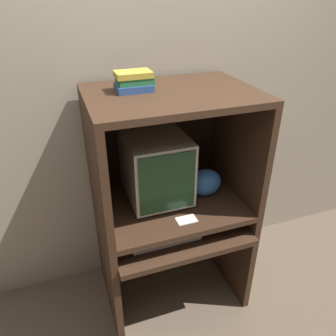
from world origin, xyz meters
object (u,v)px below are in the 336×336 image
Objects in this scene: snack_bag at (205,182)px; book_stack at (134,81)px; keyboard at (164,237)px; crt_monitor at (156,166)px; mouse at (206,225)px.

book_stack is (-0.41, 0.08, 0.66)m from snack_bag.
snack_bag is at bearing 28.08° from keyboard.
book_stack is at bearing -177.71° from crt_monitor.
mouse is 0.35× the size of book_stack.
crt_monitor is 1.08× the size of keyboard.
book_stack is (-0.07, 0.26, 0.86)m from keyboard.
snack_bag reaches higher than mouse.
keyboard is at bearing -97.84° from crt_monitor.
book_stack reaches higher than crt_monitor.
snack_bag is (0.30, -0.08, -0.13)m from crt_monitor.
keyboard is at bearing -176.94° from mouse.
mouse is at bearing -44.98° from crt_monitor.
keyboard is 6.09× the size of mouse.
crt_monitor is 6.58× the size of mouse.
crt_monitor is 0.34m from snack_bag.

